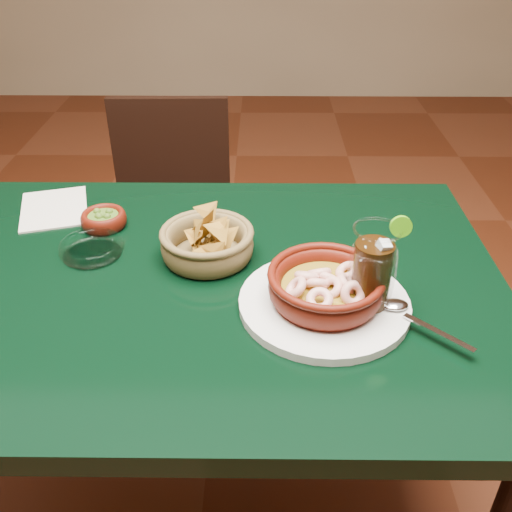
{
  "coord_description": "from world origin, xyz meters",
  "views": [
    {
      "loc": [
        0.15,
        -0.86,
        1.36
      ],
      "look_at": [
        0.14,
        -0.02,
        0.81
      ],
      "focal_mm": 40.0,
      "sensor_mm": 36.0,
      "label": 1
    }
  ],
  "objects_px": {
    "shrimp_plate": "(325,291)",
    "cola_drink": "(372,272)",
    "dining_table": "(184,318)",
    "chip_basket": "(207,243)",
    "dining_chair": "(172,225)"
  },
  "relations": [
    {
      "from": "chip_basket",
      "to": "shrimp_plate",
      "type": "bearing_deg",
      "value": -36.12
    },
    {
      "from": "cola_drink",
      "to": "dining_table",
      "type": "bearing_deg",
      "value": 163.83
    },
    {
      "from": "dining_chair",
      "to": "chip_basket",
      "type": "bearing_deg",
      "value": -74.3
    },
    {
      "from": "cola_drink",
      "to": "shrimp_plate",
      "type": "bearing_deg",
      "value": 174.03
    },
    {
      "from": "dining_table",
      "to": "dining_chair",
      "type": "relative_size",
      "value": 1.44
    },
    {
      "from": "chip_basket",
      "to": "cola_drink",
      "type": "height_order",
      "value": "cola_drink"
    },
    {
      "from": "chip_basket",
      "to": "dining_chair",
      "type": "bearing_deg",
      "value": 105.7
    },
    {
      "from": "dining_table",
      "to": "cola_drink",
      "type": "bearing_deg",
      "value": -16.17
    },
    {
      "from": "chip_basket",
      "to": "cola_drink",
      "type": "bearing_deg",
      "value": -29.74
    },
    {
      "from": "dining_chair",
      "to": "shrimp_plate",
      "type": "relative_size",
      "value": 2.27
    },
    {
      "from": "dining_chair",
      "to": "shrimp_plate",
      "type": "bearing_deg",
      "value": -63.66
    },
    {
      "from": "shrimp_plate",
      "to": "dining_table",
      "type": "bearing_deg",
      "value": 161.13
    },
    {
      "from": "shrimp_plate",
      "to": "cola_drink",
      "type": "height_order",
      "value": "cola_drink"
    },
    {
      "from": "shrimp_plate",
      "to": "cola_drink",
      "type": "relative_size",
      "value": 2.0
    },
    {
      "from": "shrimp_plate",
      "to": "chip_basket",
      "type": "relative_size",
      "value": 1.72
    }
  ]
}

